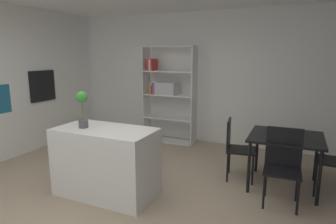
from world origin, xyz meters
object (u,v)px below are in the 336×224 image
at_px(open_bookshelf, 166,91).
at_px(dining_chair_near, 283,160).
at_px(built_in_oven, 42,86).
at_px(kitchen_island, 106,162).
at_px(dining_table, 286,141).
at_px(dining_chair_island_side, 235,144).
at_px(potted_plant_on_island, 82,106).

distance_m(open_bookshelf, dining_chair_near, 3.08).
height_order(built_in_oven, kitchen_island, built_in_oven).
bearing_deg(dining_table, dining_chair_near, -90.51).
xyz_separation_m(kitchen_island, dining_chair_island_side, (1.46, 1.22, 0.09)).
distance_m(kitchen_island, dining_chair_near, 2.28).
relative_size(built_in_oven, open_bookshelf, 0.30).
bearing_deg(dining_table, open_bookshelf, 151.61).
height_order(built_in_oven, potted_plant_on_island, built_in_oven).
xyz_separation_m(open_bookshelf, dining_chair_near, (2.44, -1.80, -0.55)).
relative_size(open_bookshelf, dining_table, 2.11).
xyz_separation_m(built_in_oven, dining_chair_island_side, (3.86, 0.00, -0.71)).
distance_m(kitchen_island, potted_plant_on_island, 0.80).
height_order(kitchen_island, potted_plant_on_island, potted_plant_on_island).
height_order(open_bookshelf, dining_table, open_bookshelf).
relative_size(potted_plant_on_island, dining_table, 0.50).
bearing_deg(potted_plant_on_island, open_bookshelf, 90.10).
xyz_separation_m(built_in_oven, potted_plant_on_island, (2.11, -1.28, -0.05)).
height_order(dining_table, dining_chair_near, dining_chair_near).
xyz_separation_m(dining_table, dining_chair_island_side, (-0.70, -0.01, -0.13)).
xyz_separation_m(dining_table, dining_chair_near, (-0.00, -0.48, -0.11)).
bearing_deg(open_bookshelf, potted_plant_on_island, -89.90).
relative_size(dining_table, dining_chair_island_side, 1.06).
xyz_separation_m(kitchen_island, dining_chair_near, (2.15, 0.75, 0.10)).
relative_size(potted_plant_on_island, open_bookshelf, 0.24).
xyz_separation_m(built_in_oven, open_bookshelf, (2.11, 1.34, -0.14)).
distance_m(potted_plant_on_island, dining_chair_island_side, 2.27).
distance_m(built_in_oven, dining_chair_near, 4.63).
height_order(kitchen_island, dining_chair_near, dining_chair_near).
height_order(built_in_oven, dining_chair_near, built_in_oven).
distance_m(dining_chair_near, dining_chair_island_side, 0.83).
height_order(potted_plant_on_island, dining_chair_island_side, potted_plant_on_island).
distance_m(potted_plant_on_island, dining_chair_near, 2.65).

